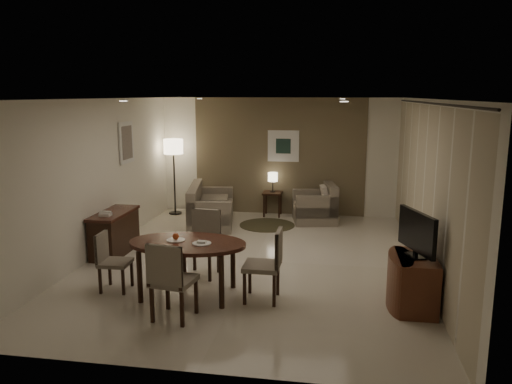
% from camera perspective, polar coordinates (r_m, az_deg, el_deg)
% --- Properties ---
extents(room_shell, '(5.50, 7.00, 2.70)m').
position_cam_1_polar(room_shell, '(8.57, 0.22, 1.57)').
color(room_shell, beige).
rests_on(room_shell, ground).
extents(taupe_accent, '(3.96, 0.03, 2.70)m').
position_cam_1_polar(taupe_accent, '(11.59, 2.65, 4.06)').
color(taupe_accent, brown).
rests_on(taupe_accent, wall_back).
extents(curtain_wall, '(0.08, 6.70, 2.58)m').
position_cam_1_polar(curtain_wall, '(8.18, 18.61, 0.31)').
color(curtain_wall, beige).
rests_on(curtain_wall, wall_right).
extents(curtain_rod, '(0.03, 6.80, 0.03)m').
position_cam_1_polar(curtain_rod, '(8.06, 19.20, 9.57)').
color(curtain_rod, black).
rests_on(curtain_rod, wall_right).
extents(art_back_frame, '(0.72, 0.03, 0.72)m').
position_cam_1_polar(art_back_frame, '(11.53, 3.15, 5.27)').
color(art_back_frame, silver).
rests_on(art_back_frame, wall_back).
extents(art_back_canvas, '(0.34, 0.01, 0.34)m').
position_cam_1_polar(art_back_canvas, '(11.52, 3.14, 5.26)').
color(art_back_canvas, '#1C3229').
rests_on(art_back_canvas, wall_back).
extents(art_left_frame, '(0.03, 0.60, 0.80)m').
position_cam_1_polar(art_left_frame, '(10.05, -14.60, 5.50)').
color(art_left_frame, silver).
rests_on(art_left_frame, wall_left).
extents(art_left_canvas, '(0.01, 0.46, 0.64)m').
position_cam_1_polar(art_left_canvas, '(10.04, -14.52, 5.50)').
color(art_left_canvas, gray).
rests_on(art_left_canvas, wall_left).
extents(downlight_nl, '(0.10, 0.10, 0.01)m').
position_cam_1_polar(downlight_nl, '(6.73, -14.93, 10.01)').
color(downlight_nl, white).
rests_on(downlight_nl, ceiling).
extents(downlight_nr, '(0.10, 0.10, 0.01)m').
position_cam_1_polar(downlight_nr, '(6.14, 10.05, 10.14)').
color(downlight_nr, white).
rests_on(downlight_nr, ceiling).
extents(downlight_fl, '(0.10, 0.10, 0.01)m').
position_cam_1_polar(downlight_fl, '(10.12, -6.46, 10.56)').
color(downlight_fl, white).
rests_on(downlight_fl, ceiling).
extents(downlight_fr, '(0.10, 0.10, 0.01)m').
position_cam_1_polar(downlight_fr, '(9.74, 9.87, 10.45)').
color(downlight_fr, white).
rests_on(downlight_fr, ceiling).
extents(console_desk, '(0.48, 1.20, 0.75)m').
position_cam_1_polar(console_desk, '(9.14, -15.85, -4.52)').
color(console_desk, '#482117').
rests_on(console_desk, floor).
extents(telephone, '(0.20, 0.14, 0.09)m').
position_cam_1_polar(telephone, '(8.78, -16.83, -2.35)').
color(telephone, white).
rests_on(telephone, console_desk).
extents(tv_cabinet, '(0.48, 0.90, 0.70)m').
position_cam_1_polar(tv_cabinet, '(6.96, 17.74, -9.79)').
color(tv_cabinet, '#5C291B').
rests_on(tv_cabinet, floor).
extents(flat_tv, '(0.36, 0.85, 0.60)m').
position_cam_1_polar(flat_tv, '(6.76, 17.91, -4.46)').
color(flat_tv, black).
rests_on(flat_tv, tv_cabinet).
extents(dining_table, '(1.64, 1.02, 0.77)m').
position_cam_1_polar(dining_table, '(7.09, -7.78, -8.68)').
color(dining_table, '#482117').
rests_on(dining_table, floor).
extents(chair_near, '(0.56, 0.56, 1.02)m').
position_cam_1_polar(chair_near, '(6.38, -9.37, -9.83)').
color(chair_near, gray).
rests_on(chair_near, floor).
extents(chair_far, '(0.53, 0.53, 1.01)m').
position_cam_1_polar(chair_far, '(7.75, -6.25, -5.97)').
color(chair_far, gray).
rests_on(chair_far, floor).
extents(chair_left, '(0.43, 0.43, 0.84)m').
position_cam_1_polar(chair_left, '(7.46, -15.77, -7.69)').
color(chair_left, gray).
rests_on(chair_left, floor).
extents(chair_right, '(0.48, 0.48, 0.99)m').
position_cam_1_polar(chair_right, '(6.83, 0.66, -8.35)').
color(chair_right, gray).
rests_on(chair_right, floor).
extents(plate_a, '(0.26, 0.26, 0.02)m').
position_cam_1_polar(plate_a, '(7.06, -9.15, -5.44)').
color(plate_a, white).
rests_on(plate_a, dining_table).
extents(plate_b, '(0.26, 0.26, 0.02)m').
position_cam_1_polar(plate_b, '(6.86, -6.22, -5.87)').
color(plate_b, white).
rests_on(plate_b, dining_table).
extents(fruit_apple, '(0.09, 0.09, 0.09)m').
position_cam_1_polar(fruit_apple, '(7.05, -9.16, -5.03)').
color(fruit_apple, '#B93F15').
rests_on(fruit_apple, plate_a).
extents(napkin, '(0.12, 0.08, 0.03)m').
position_cam_1_polar(napkin, '(6.85, -6.23, -5.68)').
color(napkin, white).
rests_on(napkin, plate_b).
extents(round_rug, '(1.19, 1.19, 0.01)m').
position_cam_1_polar(round_rug, '(10.76, 1.28, -3.79)').
color(round_rug, '#3E3822').
rests_on(round_rug, floor).
extents(sofa, '(1.93, 1.22, 0.84)m').
position_cam_1_polar(sofa, '(10.84, -5.14, -1.45)').
color(sofa, gray).
rests_on(sofa, floor).
extents(armchair, '(1.05, 1.09, 0.84)m').
position_cam_1_polar(armchair, '(11.03, 6.72, -1.27)').
color(armchair, gray).
rests_on(armchair, floor).
extents(side_table, '(0.44, 0.44, 0.56)m').
position_cam_1_polar(side_table, '(11.54, 1.90, -1.37)').
color(side_table, black).
rests_on(side_table, floor).
extents(table_lamp, '(0.22, 0.22, 0.50)m').
position_cam_1_polar(table_lamp, '(11.46, 1.93, 1.24)').
color(table_lamp, '#FFEAC1').
rests_on(table_lamp, side_table).
extents(floor_lamp, '(0.45, 0.45, 1.76)m').
position_cam_1_polar(floor_lamp, '(11.77, -9.32, 1.72)').
color(floor_lamp, '#FFE5B7').
rests_on(floor_lamp, floor).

